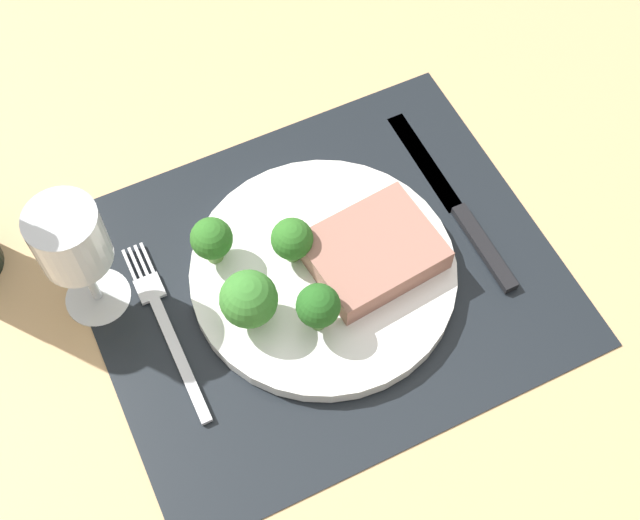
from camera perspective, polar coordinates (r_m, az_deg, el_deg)
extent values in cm
cube|color=tan|center=(81.33, 0.22, -1.76)|extent=(140.00, 110.00, 3.00)
cube|color=black|center=(79.87, 0.22, -1.21)|extent=(42.58, 35.65, 0.30)
cylinder|color=white|center=(79.03, 0.22, -0.89)|extent=(24.75, 24.75, 1.60)
cube|color=#9E6B5B|center=(77.87, 3.56, 0.57)|extent=(12.31, 10.29, 2.63)
cylinder|color=#5B8942|center=(74.87, -0.12, -3.99)|extent=(1.27, 1.27, 2.07)
sphere|color=#235B1E|center=(72.44, -0.12, -3.08)|extent=(3.89, 3.89, 3.89)
cylinder|color=#5B8942|center=(75.66, -4.64, -3.62)|extent=(1.94, 1.94, 1.48)
sphere|color=#387A2D|center=(73.06, -4.80, -2.63)|extent=(5.10, 5.10, 5.10)
cylinder|color=#5B8942|center=(78.50, -1.84, 0.56)|extent=(1.50, 1.50, 1.34)
sphere|color=#2D6B23|center=(76.49, -1.89, 1.42)|extent=(3.88, 3.88, 3.88)
cylinder|color=#6B994C|center=(78.87, -7.08, 0.53)|extent=(1.56, 1.56, 1.63)
sphere|color=#2D6B23|center=(76.75, -7.28, 1.44)|extent=(3.88, 3.88, 3.88)
cube|color=silver|center=(76.95, -9.36, -6.54)|extent=(1.00, 13.00, 0.50)
cube|color=silver|center=(80.47, -11.33, -1.88)|extent=(2.40, 2.60, 0.40)
cube|color=silver|center=(82.03, -12.65, -0.38)|extent=(0.30, 3.60, 0.35)
cube|color=silver|center=(82.04, -12.26, -0.22)|extent=(0.30, 3.60, 0.35)
cube|color=silver|center=(82.05, -11.87, -0.06)|extent=(0.30, 3.60, 0.35)
cube|color=silver|center=(82.06, -11.48, 0.10)|extent=(0.30, 3.60, 0.35)
cube|color=black|center=(82.36, 10.94, 0.85)|extent=(1.40, 10.00, 0.80)
cube|color=silver|center=(87.38, 7.04, 6.67)|extent=(1.80, 13.00, 0.30)
cylinder|color=silver|center=(81.55, -14.63, -2.39)|extent=(6.06, 6.06, 0.40)
cylinder|color=silver|center=(78.22, -15.26, -1.10)|extent=(0.80, 0.80, 7.36)
cylinder|color=silver|center=(72.56, -16.49, 1.42)|extent=(6.16, 6.16, 6.16)
cylinder|color=tan|center=(74.31, -16.08, 0.59)|extent=(5.42, 5.42, 1.92)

